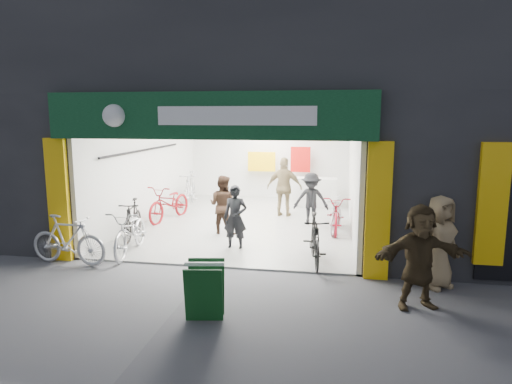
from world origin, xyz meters
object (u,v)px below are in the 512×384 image
(parked_bike, at_px, (68,240))
(pedestrian_near, at_px, (439,242))
(bike_left_front, at_px, (131,231))
(bike_right_front, at_px, (315,240))
(sandwich_board, at_px, (205,289))

(parked_bike, bearing_deg, pedestrian_near, -84.77)
(bike_left_front, bearing_deg, bike_right_front, -6.80)
(bike_left_front, bearing_deg, parked_bike, -143.60)
(parked_bike, bearing_deg, bike_left_front, -41.57)
(parked_bike, bearing_deg, sandwich_board, -114.55)
(bike_right_front, distance_m, pedestrian_near, 2.43)
(pedestrian_near, bearing_deg, bike_right_front, 121.13)
(bike_right_front, relative_size, sandwich_board, 1.98)
(parked_bike, bearing_deg, bike_right_front, -74.59)
(bike_left_front, distance_m, pedestrian_near, 6.36)
(parked_bike, distance_m, pedestrian_near, 7.25)
(bike_right_front, distance_m, parked_bike, 5.10)
(parked_bike, distance_m, sandwich_board, 4.05)
(bike_left_front, height_order, bike_right_front, bike_right_front)
(bike_right_front, bearing_deg, parked_bike, -177.02)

